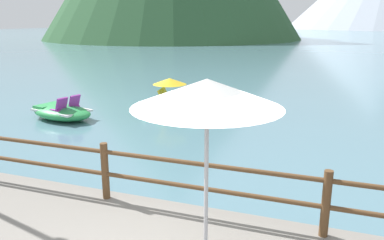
# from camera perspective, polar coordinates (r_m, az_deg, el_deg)

# --- Properties ---
(ground_plane) EXTENTS (200.00, 200.00, 0.00)m
(ground_plane) POSITION_cam_1_polar(r_m,az_deg,el_deg) (43.61, 17.79, 9.78)
(ground_plane) COLOR slate
(dock_railing) EXTENTS (23.92, 0.12, 0.95)m
(dock_railing) POSITION_cam_1_polar(r_m,az_deg,el_deg) (5.73, 1.91, -8.84)
(dock_railing) COLOR brown
(dock_railing) RESTS_ON promenade_dock
(beach_umbrella) EXTENTS (1.70, 1.70, 2.24)m
(beach_umbrella) POSITION_cam_1_polar(r_m,az_deg,el_deg) (4.22, 2.25, 3.55)
(beach_umbrella) COLOR #B2B2B7
(beach_umbrella) RESTS_ON promenade_dock
(pedal_boat_1) EXTENTS (2.59, 1.81, 0.82)m
(pedal_boat_1) POSITION_cam_1_polar(r_m,az_deg,el_deg) (13.62, -18.76, 1.17)
(pedal_boat_1) COLOR green
(pedal_boat_1) RESTS_ON ground
(pedal_boat_2) EXTENTS (2.71, 1.70, 1.25)m
(pedal_boat_2) POSITION_cam_1_polar(r_m,az_deg,el_deg) (13.75, -2.79, 2.73)
(pedal_boat_2) COLOR green
(pedal_boat_2) RESTS_ON ground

